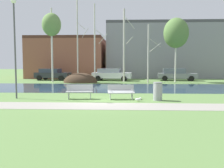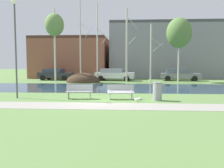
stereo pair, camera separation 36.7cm
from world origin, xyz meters
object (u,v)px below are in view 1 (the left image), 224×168
object	(u,v)px
bench_right	(121,91)
parked_van_nearest_dark	(52,74)
parked_sedan_second_white	(111,74)
trash_bin	(158,91)
streetlamp	(15,33)
bench_left	(80,91)
parked_hatch_third_grey	(176,74)
seagull	(138,99)

from	to	relation	value
bench_right	parked_van_nearest_dark	xyz separation A→B (m)	(-8.81, 16.23, 0.30)
parked_sedan_second_white	bench_right	bearing A→B (deg)	-84.95
trash_bin	streetlamp	xyz separation A→B (m)	(-8.58, 0.44, 3.42)
bench_left	trash_bin	world-z (taller)	trash_bin
streetlamp	parked_hatch_third_grey	distance (m)	20.93
bench_right	seagull	size ratio (longest dim) A/B	4.13
seagull	parked_hatch_third_grey	bearing A→B (deg)	71.91
trash_bin	parked_hatch_third_grey	size ratio (longest dim) A/B	0.22
seagull	trash_bin	bearing A→B (deg)	23.09
streetlamp	parked_hatch_third_grey	bearing A→B (deg)	51.12
seagull	streetlamp	world-z (taller)	streetlamp
bench_right	seagull	world-z (taller)	bench_right
streetlamp	parked_sedan_second_white	distance (m)	16.77
seagull	streetlamp	size ratio (longest dim) A/B	0.07
streetlamp	parked_van_nearest_dark	xyz separation A→B (m)	(-2.37, 16.17, -3.20)
parked_hatch_third_grey	parked_van_nearest_dark	bearing A→B (deg)	179.75
seagull	parked_sedan_second_white	distance (m)	16.79
parked_sedan_second_white	parked_hatch_third_grey	world-z (taller)	parked_hatch_third_grey
parked_van_nearest_dark	bench_left	bearing A→B (deg)	-68.78
streetlamp	parked_van_nearest_dark	distance (m)	16.65
bench_right	bench_left	bearing A→B (deg)	180.00
parked_van_nearest_dark	bench_right	bearing A→B (deg)	-61.51
bench_right	parked_sedan_second_white	world-z (taller)	parked_sedan_second_white
streetlamp	parked_sedan_second_white	bearing A→B (deg)	72.14
bench_left	parked_van_nearest_dark	bearing A→B (deg)	111.22
seagull	parked_van_nearest_dark	world-z (taller)	parked_van_nearest_dark
bench_right	seagull	distance (m)	1.36
bench_left	streetlamp	xyz separation A→B (m)	(-3.93, 0.06, 3.49)
trash_bin	parked_hatch_third_grey	xyz separation A→B (m)	(4.41, 16.55, 0.23)
bench_right	trash_bin	distance (m)	2.17
parked_van_nearest_dark	trash_bin	bearing A→B (deg)	-56.62
parked_van_nearest_dark	parked_hatch_third_grey	xyz separation A→B (m)	(15.36, -0.07, 0.01)
streetlamp	bench_left	bearing A→B (deg)	-0.85
parked_van_nearest_dark	parked_sedan_second_white	xyz separation A→B (m)	(7.42, -0.50, 0.01)
bench_left	trash_bin	bearing A→B (deg)	-4.73
seagull	streetlamp	bearing A→B (deg)	172.81
trash_bin	seagull	bearing A→B (deg)	-156.91
streetlamp	parked_hatch_third_grey	world-z (taller)	streetlamp
trash_bin	parked_sedan_second_white	distance (m)	16.50
bench_left	streetlamp	world-z (taller)	streetlamp
parked_hatch_third_grey	seagull	bearing A→B (deg)	-108.09
bench_right	seagull	xyz separation A→B (m)	(0.98, -0.88, -0.34)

